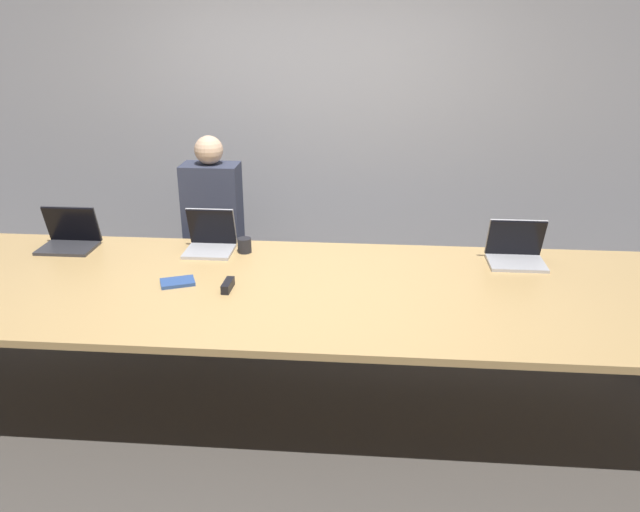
% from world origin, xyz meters
% --- Properties ---
extents(ground_plane, '(24.00, 24.00, 0.00)m').
position_xyz_m(ground_plane, '(0.00, 0.00, 0.00)').
color(ground_plane, '#4C4742').
extents(curtain_wall, '(12.00, 0.06, 2.80)m').
position_xyz_m(curtain_wall, '(0.00, 1.80, 1.40)').
color(curtain_wall, '#ADADB2').
rests_on(curtain_wall, ground_plane).
extents(conference_table, '(4.79, 1.45, 0.76)m').
position_xyz_m(conference_table, '(0.00, 0.00, 0.71)').
color(conference_table, tan).
rests_on(conference_table, ground_plane).
extents(laptop_far_right, '(0.34, 0.27, 0.27)m').
position_xyz_m(laptop_far_right, '(1.36, 0.48, 0.83)').
color(laptop_far_right, '#B7B7BC').
rests_on(laptop_far_right, conference_table).
extents(laptop_far_left, '(0.35, 0.27, 0.27)m').
position_xyz_m(laptop_far_left, '(-1.49, 0.51, 0.83)').
color(laptop_far_left, '#333338').
rests_on(laptop_far_left, conference_table).
extents(laptop_far_midleft, '(0.31, 0.27, 0.27)m').
position_xyz_m(laptop_far_midleft, '(-0.56, 0.52, 0.83)').
color(laptop_far_midleft, '#B7B7BC').
rests_on(laptop_far_midleft, conference_table).
extents(person_far_midleft, '(0.40, 0.24, 1.41)m').
position_xyz_m(person_far_midleft, '(-0.66, 1.02, 0.68)').
color(person_far_midleft, '#2D2D38').
rests_on(person_far_midleft, ground_plane).
extents(cup_far_midleft, '(0.09, 0.09, 0.09)m').
position_xyz_m(cup_far_midleft, '(-0.33, 0.51, 0.80)').
color(cup_far_midleft, '#232328').
rests_on(cup_far_midleft, conference_table).
extents(stapler, '(0.05, 0.15, 0.05)m').
position_xyz_m(stapler, '(-0.31, -0.07, 0.78)').
color(stapler, black).
rests_on(stapler, conference_table).
extents(notebook, '(0.22, 0.19, 0.02)m').
position_xyz_m(notebook, '(-0.62, -0.02, 0.77)').
color(notebook, '#2D4C8C').
rests_on(notebook, conference_table).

